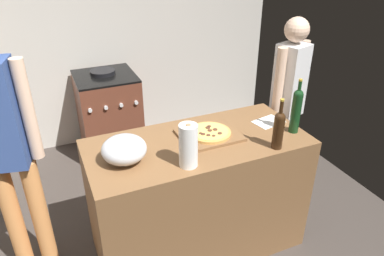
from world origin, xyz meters
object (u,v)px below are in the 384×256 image
wine_bottle_amber (296,109)px  stove (109,115)px  pizza (209,132)px  paper_towel_roll (188,146)px  mixing_bowl (124,149)px  person_in_stripes (6,142)px  person_in_red (287,101)px  wine_bottle_dark (279,128)px

wine_bottle_amber → stove: bearing=118.8°
pizza → paper_towel_roll: 0.39m
paper_towel_roll → stove: bearing=93.9°
wine_bottle_amber → mixing_bowl: bearing=175.1°
person_in_stripes → paper_towel_roll: bearing=-27.0°
stove → person_in_red: 1.84m
paper_towel_roll → person_in_red: person_in_red is taller
pizza → person_in_stripes: 1.25m
pizza → wine_bottle_dark: size_ratio=0.86×
stove → person_in_red: bearing=-45.7°
paper_towel_roll → person_in_red: (1.12, 0.55, -0.14)m
pizza → person_in_stripes: (-1.23, 0.23, 0.09)m
mixing_bowl → paper_towel_roll: paper_towel_roll is taller
mixing_bowl → wine_bottle_dark: wine_bottle_dark is taller
mixing_bowl → wine_bottle_dark: (0.93, -0.23, 0.06)m
pizza → wine_bottle_dark: bearing=-42.4°
pizza → mixing_bowl: size_ratio=1.07×
wine_bottle_dark → person_in_stripes: 1.65m
paper_towel_roll → wine_bottle_dark: size_ratio=0.80×
wine_bottle_amber → wine_bottle_dark: wine_bottle_amber is taller
mixing_bowl → paper_towel_roll: size_ratio=0.99×
wine_bottle_amber → person_in_stripes: size_ratio=0.22×
person_in_stripes → person_in_red: bearing=1.6°
wine_bottle_dark → pizza: bearing=137.6°
pizza → wine_bottle_amber: (0.56, -0.17, 0.14)m
stove → person_in_stripes: person_in_stripes is taller
pizza → stove: bearing=104.0°
mixing_bowl → stove: mixing_bowl is taller
pizza → wine_bottle_amber: wine_bottle_amber is taller
paper_towel_roll → person_in_red: 1.26m
wine_bottle_amber → person_in_stripes: bearing=167.4°
stove → person_in_stripes: (-0.84, -1.34, 0.58)m
paper_towel_roll → stove: 1.93m
mixing_bowl → wine_bottle_amber: bearing=-4.9°
wine_bottle_amber → person_in_red: person_in_red is taller
mixing_bowl → pizza: bearing=6.8°
mixing_bowl → person_in_red: bearing=13.9°
person_in_red → wine_bottle_dark: bearing=-131.7°
mixing_bowl → person_in_red: 1.50m
mixing_bowl → person_in_stripes: 0.70m
stove → person_in_red: person_in_red is taller
wine_bottle_dark → person_in_red: 0.81m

